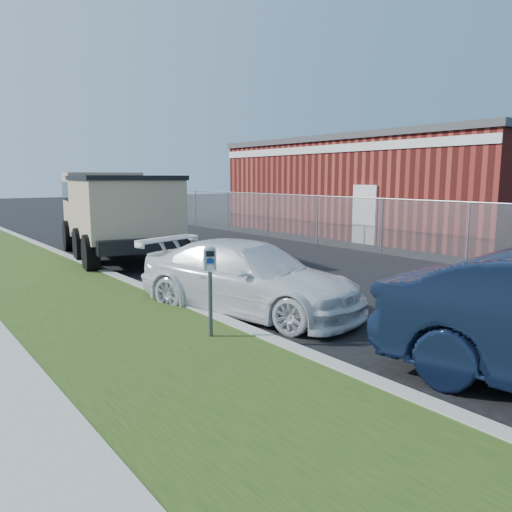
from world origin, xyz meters
TOP-DOWN VIEW (x-y plane):
  - ground at (0.00, 0.00)m, footprint 120.00×120.00m
  - streetside at (-5.57, 2.00)m, footprint 6.12×50.00m
  - chainlink_fence at (6.00, 7.00)m, footprint 0.06×30.06m
  - brick_building at (12.00, 8.00)m, footprint 9.20×14.20m
  - parking_meter at (-3.24, -0.32)m, footprint 0.22×0.19m
  - white_wagon at (-1.70, 0.91)m, footprint 3.06×4.81m
  - dump_truck at (-1.12, 8.72)m, footprint 3.69×7.07m

SIDE VIEW (x-z plane):
  - ground at x=0.00m, z-range 0.00..0.00m
  - streetside at x=-5.57m, z-range -0.01..0.14m
  - white_wagon at x=-1.70m, z-range 0.00..1.30m
  - parking_meter at x=-3.24m, z-range 0.43..1.79m
  - chainlink_fence at x=6.00m, z-range -13.74..16.26m
  - dump_truck at x=-1.12m, z-range 0.17..2.80m
  - brick_building at x=12.00m, z-range 0.04..4.21m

